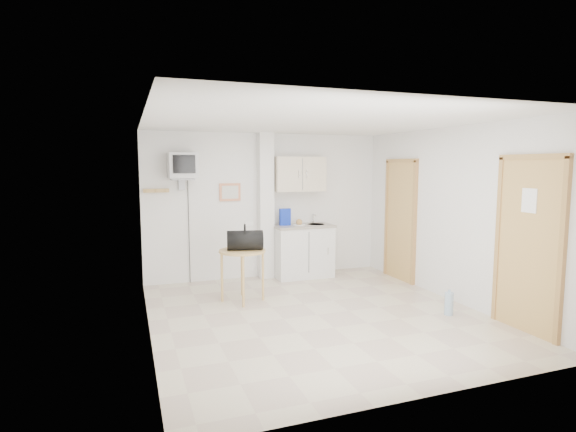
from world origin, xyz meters
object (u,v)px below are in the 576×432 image
object	(u,v)px
water_bottle	(449,304)
duffel_bag	(245,240)
crt_television	(183,166)
round_table	(242,257)

from	to	relation	value
water_bottle	duffel_bag	bearing A→B (deg)	147.53
crt_television	duffel_bag	size ratio (longest dim) A/B	3.88
crt_television	water_bottle	distance (m)	4.41
duffel_bag	water_bottle	bearing A→B (deg)	-20.87
crt_television	duffel_bag	distance (m)	1.68
crt_television	round_table	distance (m)	1.82
crt_television	water_bottle	xyz separation A→B (m)	(3.07, -2.60, -1.78)
crt_television	round_table	world-z (taller)	crt_television
round_table	duffel_bag	size ratio (longest dim) A/B	1.35
round_table	duffel_bag	distance (m)	0.24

